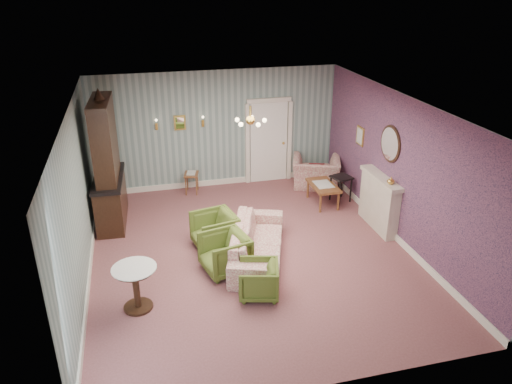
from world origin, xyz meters
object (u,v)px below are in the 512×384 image
object	(u,v)px
olive_chair_a	(258,278)
wingback_chair	(316,168)
olive_chair_b	(225,252)
dresser	(106,160)
sofa_chintz	(258,237)
side_table_black	(341,189)
pedestal_table	(136,288)
fireplace	(379,202)
coffee_table	(323,194)
olive_chair_c	(214,229)

from	to	relation	value
olive_chair_a	wingback_chair	bearing A→B (deg)	162.69
olive_chair_b	dresser	distance (m)	3.39
sofa_chintz	side_table_black	distance (m)	3.22
wingback_chair	side_table_black	size ratio (longest dim) A/B	1.83
pedestal_table	olive_chair_b	bearing A→B (deg)	24.83
fireplace	coffee_table	bearing A→B (deg)	117.74
olive_chair_a	olive_chair_b	bearing A→B (deg)	-140.71
olive_chair_a	dresser	bearing A→B (deg)	-130.32
olive_chair_a	sofa_chintz	bearing A→B (deg)	-179.21
fireplace	olive_chair_b	bearing A→B (deg)	-165.65
olive_chair_a	dresser	distance (m)	4.30
olive_chair_c	pedestal_table	distance (m)	2.22
wingback_chair	fireplace	bearing A→B (deg)	121.66
olive_chair_b	wingback_chair	size ratio (longest dim) A/B	0.69
olive_chair_a	olive_chair_c	bearing A→B (deg)	-151.35
dresser	fireplace	world-z (taller)	dresser
olive_chair_c	side_table_black	distance (m)	3.54
dresser	pedestal_table	xyz separation A→B (m)	(0.42, -3.26, -1.04)
coffee_table	side_table_black	distance (m)	0.47
olive_chair_a	sofa_chintz	world-z (taller)	sofa_chintz
olive_chair_b	pedestal_table	size ratio (longest dim) A/B	1.03
wingback_chair	sofa_chintz	bearing A→B (deg)	72.32
olive_chair_a	olive_chair_b	world-z (taller)	olive_chair_b
wingback_chair	dresser	world-z (taller)	dresser
wingback_chair	fireplace	size ratio (longest dim) A/B	0.82
sofa_chintz	coffee_table	distance (m)	2.85
olive_chair_b	wingback_chair	distance (m)	4.41
olive_chair_b	coffee_table	size ratio (longest dim) A/B	0.82
olive_chair_c	wingback_chair	xyz separation A→B (m)	(3.00, 2.39, 0.10)
olive_chair_a	sofa_chintz	xyz separation A→B (m)	(0.28, 1.15, 0.12)
sofa_chintz	wingback_chair	size ratio (longest dim) A/B	1.99
wingback_chair	fireplace	world-z (taller)	fireplace
dresser	side_table_black	bearing A→B (deg)	0.14
side_table_black	coffee_table	bearing A→B (deg)	-175.30
fireplace	side_table_black	distance (m)	1.44
side_table_black	olive_chair_c	bearing A→B (deg)	-156.67
fireplace	side_table_black	xyz separation A→B (m)	(-0.25, 1.39, -0.26)
wingback_chair	side_table_black	world-z (taller)	wingback_chair
olive_chair_a	dresser	world-z (taller)	dresser
olive_chair_b	fireplace	distance (m)	3.58
olive_chair_c	fireplace	distance (m)	3.50
sofa_chintz	dresser	world-z (taller)	dresser
wingback_chair	pedestal_table	bearing A→B (deg)	61.12
dresser	sofa_chintz	bearing A→B (deg)	-37.04
olive_chair_c	pedestal_table	bearing A→B (deg)	-55.74
olive_chair_a	olive_chair_c	xyz separation A→B (m)	(-0.44, 1.74, 0.07)
pedestal_table	wingback_chair	bearing A→B (deg)	41.37
olive_chair_c	dresser	bearing A→B (deg)	-142.26
fireplace	coffee_table	xyz separation A→B (m)	(-0.71, 1.35, -0.33)
olive_chair_a	pedestal_table	bearing A→B (deg)	-79.46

